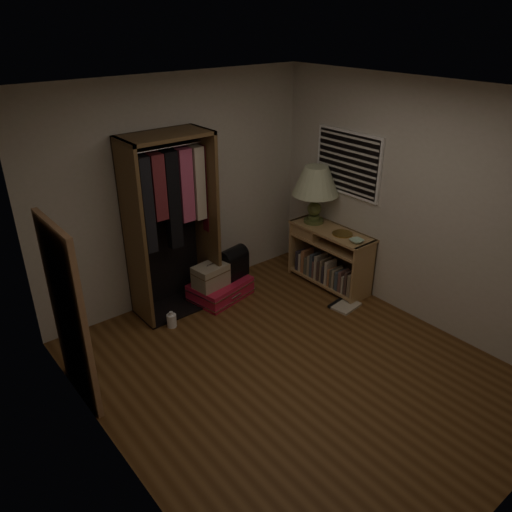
% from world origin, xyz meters
% --- Properties ---
extents(ground, '(4.00, 4.00, 0.00)m').
position_xyz_m(ground, '(0.00, 0.00, 0.00)').
color(ground, '#583619').
rests_on(ground, ground).
extents(room_walls, '(3.52, 4.02, 2.60)m').
position_xyz_m(room_walls, '(0.08, 0.04, 1.50)').
color(room_walls, beige).
rests_on(room_walls, ground).
extents(console_bookshelf, '(0.42, 1.12, 0.75)m').
position_xyz_m(console_bookshelf, '(1.53, 1.04, 0.39)').
color(console_bookshelf, tan).
rests_on(console_bookshelf, ground).
extents(open_wardrobe, '(1.05, 0.50, 2.05)m').
position_xyz_m(open_wardrobe, '(-0.22, 1.77, 1.21)').
color(open_wardrobe, brown).
rests_on(open_wardrobe, ground).
extents(floor_mirror, '(0.06, 0.80, 1.70)m').
position_xyz_m(floor_mirror, '(-1.70, 1.00, 0.85)').
color(floor_mirror, '#A67650').
rests_on(floor_mirror, ground).
extents(pink_suitcase, '(0.80, 0.65, 0.22)m').
position_xyz_m(pink_suitcase, '(0.27, 1.60, 0.11)').
color(pink_suitcase, red).
rests_on(pink_suitcase, ground).
extents(train_case, '(0.43, 0.33, 0.29)m').
position_xyz_m(train_case, '(0.12, 1.58, 0.36)').
color(train_case, tan).
rests_on(train_case, pink_suitcase).
extents(black_bag, '(0.38, 0.28, 0.37)m').
position_xyz_m(black_bag, '(0.48, 1.61, 0.41)').
color(black_bag, black).
rests_on(black_bag, pink_suitcase).
extents(table_lamp, '(0.74, 0.74, 0.72)m').
position_xyz_m(table_lamp, '(1.54, 1.32, 1.28)').
color(table_lamp, '#4A572A').
rests_on(table_lamp, console_bookshelf).
extents(brass_tray, '(0.27, 0.27, 0.01)m').
position_xyz_m(brass_tray, '(1.54, 0.83, 0.76)').
color(brass_tray, '#A1843D').
rests_on(brass_tray, console_bookshelf).
extents(ceramic_bowl, '(0.17, 0.17, 0.04)m').
position_xyz_m(ceramic_bowl, '(1.49, 0.57, 0.77)').
color(ceramic_bowl, '#AED1B5').
rests_on(ceramic_bowl, console_bookshelf).
extents(white_jug, '(0.11, 0.11, 0.19)m').
position_xyz_m(white_jug, '(-0.52, 1.42, 0.08)').
color(white_jug, white).
rests_on(white_jug, ground).
extents(floor_book, '(0.36, 0.30, 0.03)m').
position_xyz_m(floor_book, '(1.28, 0.51, 0.01)').
color(floor_book, beige).
rests_on(floor_book, ground).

